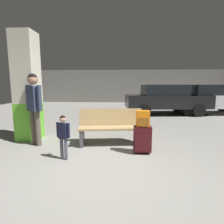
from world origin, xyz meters
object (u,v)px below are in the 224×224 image
adult (34,102)px  parked_car_near (166,99)px  suitcase (142,139)px  child (63,133)px  structural_pillar (27,88)px  bench (111,127)px  parked_car_side (209,98)px  backpack_bright (143,119)px

adult → parked_car_near: adult is taller
suitcase → adult: adult is taller
child → parked_car_near: size_ratio=0.21×
structural_pillar → bench: 2.49m
parked_car_side → child: bearing=-132.3°
structural_pillar → backpack_bright: structural_pillar is taller
suitcase → backpack_bright: backpack_bright is taller
parked_car_side → parked_car_near: bearing=-172.3°
suitcase → bench: bearing=140.5°
adult → child: bearing=-40.8°
structural_pillar → backpack_bright: (2.98, -0.91, -0.64)m
bench → backpack_bright: backpack_bright is taller
backpack_bright → child: size_ratio=0.38×
backpack_bright → parked_car_near: parked_car_near is taller
child → structural_pillar: bearing=136.2°
bench → parked_car_near: parked_car_near is taller
structural_pillar → child: structural_pillar is taller
backpack_bright → adult: 2.64m
structural_pillar → child: 2.09m
child → bench: bearing=48.3°
child → parked_car_near: parked_car_near is taller
parked_car_near → backpack_bright: bearing=-108.0°
structural_pillar → backpack_bright: 3.18m
backpack_bright → parked_car_side: parked_car_side is taller
suitcase → parked_car_near: size_ratio=0.14×
suitcase → adult: (-2.58, 0.44, 0.76)m
bench → suitcase: size_ratio=2.73×
suitcase → adult: bearing=170.4°
parked_car_near → suitcase: bearing=-108.0°
child → adult: bearing=139.2°
bench → parked_car_near: 5.54m
adult → backpack_bright: bearing=-9.6°
suitcase → adult: size_ratio=0.34×
bench → parked_car_near: size_ratio=0.39×
child → parked_car_near: bearing=60.2°
child → suitcase: bearing=14.3°
suitcase → backpack_bright: bearing=-104.3°
structural_pillar → bench: size_ratio=1.73×
backpack_bright → child: bearing=-165.8°
structural_pillar → parked_car_near: bearing=44.0°
structural_pillar → parked_car_side: structural_pillar is taller
structural_pillar → parked_car_near: (4.77, 4.61, -0.61)m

